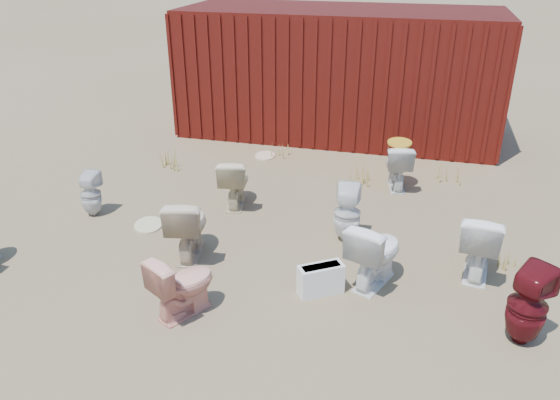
% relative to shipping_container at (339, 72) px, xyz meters
% --- Properties ---
extents(ground, '(100.00, 100.00, 0.00)m').
position_rel_shipping_container_xyz_m(ground, '(0.00, -5.20, -1.20)').
color(ground, brown).
rests_on(ground, ground).
extents(shipping_container, '(6.00, 2.40, 2.40)m').
position_rel_shipping_container_xyz_m(shipping_container, '(0.00, 0.00, 0.00)').
color(shipping_container, '#480E0C').
rests_on(shipping_container, ground).
extents(toilet_front_pink, '(0.69, 0.80, 0.71)m').
position_rel_shipping_container_xyz_m(toilet_front_pink, '(-0.56, -6.40, -0.85)').
color(toilet_front_pink, '#F4A48D').
rests_on(toilet_front_pink, ground).
extents(toilet_front_c, '(0.70, 0.89, 0.80)m').
position_rel_shipping_container_xyz_m(toilet_front_c, '(1.29, -5.34, -0.80)').
color(toilet_front_c, white).
rests_on(toilet_front_c, ground).
extents(toilet_front_maroon, '(0.53, 0.53, 0.83)m').
position_rel_shipping_container_xyz_m(toilet_front_maroon, '(2.79, -5.99, -0.78)').
color(toilet_front_maroon, '#560E14').
rests_on(toilet_front_maroon, ground).
extents(toilet_front_e, '(0.55, 0.85, 0.81)m').
position_rel_shipping_container_xyz_m(toilet_front_e, '(2.44, -4.83, -0.79)').
color(toilet_front_e, white).
rests_on(toilet_front_e, ground).
extents(toilet_back_a, '(0.32, 0.32, 0.64)m').
position_rel_shipping_container_xyz_m(toilet_back_a, '(-2.75, -4.63, -0.88)').
color(toilet_back_a, silver).
rests_on(toilet_back_a, ground).
extents(toilet_back_beige_left, '(0.55, 0.80, 0.75)m').
position_rel_shipping_container_xyz_m(toilet_back_beige_left, '(-0.90, -3.80, -0.83)').
color(toilet_back_beige_left, beige).
rests_on(toilet_back_beige_left, ground).
extents(toilet_back_beige_right, '(0.61, 0.87, 0.81)m').
position_rel_shipping_container_xyz_m(toilet_back_beige_right, '(-0.98, -5.29, -0.80)').
color(toilet_back_beige_right, beige).
rests_on(toilet_back_beige_right, ground).
extents(toilet_back_yellowlid, '(0.54, 0.78, 0.73)m').
position_rel_shipping_container_xyz_m(toilet_back_yellowlid, '(1.37, -2.55, -0.83)').
color(toilet_back_yellowlid, silver).
rests_on(toilet_back_yellowlid, ground).
extents(toilet_back_e, '(0.37, 0.38, 0.77)m').
position_rel_shipping_container_xyz_m(toilet_back_e, '(0.85, -4.43, -0.82)').
color(toilet_back_e, white).
rests_on(toilet_back_e, ground).
extents(yellow_lid, '(0.37, 0.46, 0.02)m').
position_rel_shipping_container_xyz_m(yellow_lid, '(1.37, -2.55, -0.46)').
color(yellow_lid, gold).
rests_on(yellow_lid, toilet_back_yellowlid).
extents(loose_tank, '(0.53, 0.45, 0.35)m').
position_rel_shipping_container_xyz_m(loose_tank, '(0.75, -5.69, -1.02)').
color(loose_tank, white).
rests_on(loose_tank, ground).
extents(loose_lid_near, '(0.54, 0.60, 0.02)m').
position_rel_shipping_container_xyz_m(loose_lid_near, '(-1.84, -4.74, -1.19)').
color(loose_lid_near, beige).
rests_on(loose_lid_near, ground).
extents(loose_lid_far, '(0.40, 0.50, 0.02)m').
position_rel_shipping_container_xyz_m(loose_lid_far, '(-1.02, -1.77, -1.19)').
color(loose_lid_far, beige).
rests_on(loose_lid_far, ground).
extents(weed_clump_a, '(0.36, 0.36, 0.33)m').
position_rel_shipping_container_xyz_m(weed_clump_a, '(-2.41, -2.69, -1.03)').
color(weed_clump_a, '#A48D41').
rests_on(weed_clump_a, ground).
extents(weed_clump_b, '(0.32, 0.32, 0.32)m').
position_rel_shipping_container_xyz_m(weed_clump_b, '(0.77, -2.56, -1.04)').
color(weed_clump_b, '#A48D41').
rests_on(weed_clump_b, ground).
extents(weed_clump_c, '(0.36, 0.36, 0.31)m').
position_rel_shipping_container_xyz_m(weed_clump_c, '(2.17, -2.14, -1.05)').
color(weed_clump_c, '#A48D41').
rests_on(weed_clump_c, ground).
extents(weed_clump_d, '(0.30, 0.30, 0.30)m').
position_rel_shipping_container_xyz_m(weed_clump_d, '(-0.75, -1.70, -1.05)').
color(weed_clump_d, '#A48D41').
rests_on(weed_clump_d, ground).
extents(weed_clump_e, '(0.34, 0.34, 0.32)m').
position_rel_shipping_container_xyz_m(weed_clump_e, '(1.30, -1.70, -1.04)').
color(weed_clump_e, '#A48D41').
rests_on(weed_clump_e, ground).
extents(weed_clump_f, '(0.28, 0.28, 0.23)m').
position_rel_shipping_container_xyz_m(weed_clump_f, '(2.83, -4.59, -1.08)').
color(weed_clump_f, '#A48D41').
rests_on(weed_clump_f, ground).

